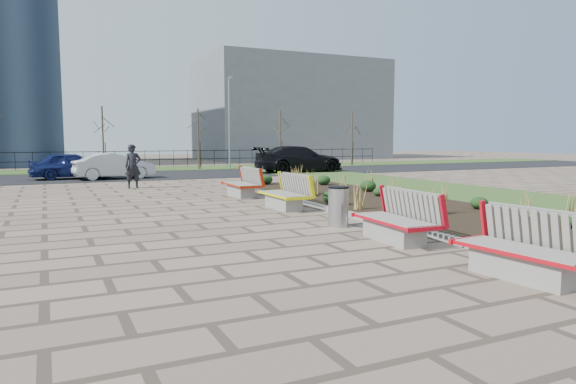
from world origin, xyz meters
name	(u,v)px	position (x,y,z in m)	size (l,w,h in m)	color
ground	(283,273)	(0.00, 0.00, 0.00)	(120.00, 120.00, 0.00)	#836D5A
planting_bed	(405,207)	(6.25, 5.00, 0.05)	(4.50, 18.00, 0.10)	black
planting_curb	(337,211)	(3.92, 5.00, 0.07)	(0.16, 18.00, 0.15)	gray
grass_verge_near	(520,200)	(11.00, 5.00, 0.02)	(5.00, 38.00, 0.04)	#33511E
grass_verge_far	(102,170)	(0.00, 28.00, 0.02)	(80.00, 5.00, 0.04)	#33511E
road	(113,177)	(0.00, 22.00, 0.01)	(80.00, 7.00, 0.02)	black
bench_a	(523,246)	(3.00, -1.85, 0.50)	(0.90, 2.10, 1.00)	red
bench_b	(394,217)	(3.00, 1.23, 0.50)	(0.90, 2.10, 1.00)	red
bench_c	(283,192)	(3.00, 6.51, 0.50)	(0.90, 2.10, 1.00)	#FFF80D
bench_d	(240,182)	(3.00, 10.14, 0.50)	(0.90, 2.10, 1.00)	red
litter_bin	(338,207)	(2.91, 3.22, 0.46)	(0.47, 0.47, 0.93)	#B2B2B7
pedestrian	(133,166)	(0.01, 14.84, 0.91)	(0.67, 0.44, 1.82)	black
car_blue	(72,165)	(-2.06, 21.23, 0.70)	(1.61, 4.01, 1.37)	navy
car_silver	(114,166)	(-0.13, 20.16, 0.67)	(1.37, 3.92, 1.29)	#B1B3B9
car_black	(299,159)	(10.69, 20.88, 0.81)	(2.22, 5.47, 1.59)	black
tree_c	(103,139)	(0.00, 26.50, 2.04)	(1.40, 1.40, 4.00)	#4C3D2D
tree_d	(198,139)	(6.00, 26.50, 2.04)	(1.40, 1.40, 4.00)	#4C3D2D
tree_e	(280,139)	(12.00, 26.50, 2.04)	(1.40, 1.40, 4.00)	#4C3D2D
tree_f	(352,139)	(18.00, 26.50, 2.04)	(1.40, 1.40, 4.00)	#4C3D2D
lamp_east	(229,124)	(8.00, 26.00, 3.04)	(0.24, 0.60, 6.00)	gray
railing_fence	(99,160)	(0.00, 29.50, 0.64)	(44.00, 0.10, 1.20)	black
building_grey	(289,110)	(20.00, 42.00, 5.00)	(18.00, 12.00, 10.00)	slate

